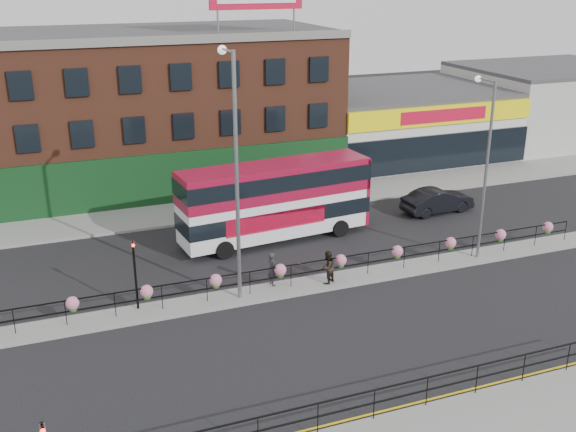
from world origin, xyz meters
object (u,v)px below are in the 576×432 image
object	(u,v)px
double_decker_bus	(276,194)
pedestrian_b	(327,267)
lamp_column_west	(234,157)
lamp_column_east	(485,155)
car	(438,201)
pedestrian_a	(272,269)

from	to	relation	value
double_decker_bus	pedestrian_b	distance (m)	6.56
lamp_column_west	lamp_column_east	size ratio (longest dim) A/B	1.21
car	lamp_column_west	bearing A→B (deg)	109.59
car	pedestrian_a	distance (m)	14.38
pedestrian_a	pedestrian_b	bearing A→B (deg)	-112.91
double_decker_bus	pedestrian_b	world-z (taller)	double_decker_bus
car	pedestrian_a	xyz separation A→B (m)	(-12.97, -6.20, 0.22)
car	pedestrian_b	distance (m)	12.60
pedestrian_a	lamp_column_west	distance (m)	5.96
lamp_column_west	lamp_column_east	bearing A→B (deg)	-0.35
pedestrian_a	lamp_column_east	distance (m)	11.86
double_decker_bus	lamp_column_west	size ratio (longest dim) A/B	0.99
car	pedestrian_b	size ratio (longest dim) A/B	2.86
pedestrian_b	car	bearing A→B (deg)	-177.91
car	pedestrian_b	bearing A→B (deg)	119.03
pedestrian_b	lamp_column_east	xyz separation A→B (m)	(8.47, 0.28, 4.55)
double_decker_bus	car	bearing A→B (deg)	3.30
car	lamp_column_west	xyz separation A→B (m)	(-14.77, -6.61, 5.88)
lamp_column_west	pedestrian_b	bearing A→B (deg)	-4.74
car	lamp_column_west	world-z (taller)	lamp_column_west
pedestrian_b	lamp_column_west	distance (m)	7.11
lamp_column_west	pedestrian_a	bearing A→B (deg)	12.72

